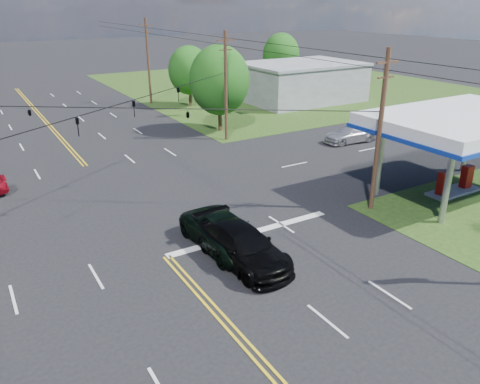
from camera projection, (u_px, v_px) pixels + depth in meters
ground at (117, 202)px, 29.58m from camera, size 280.00×280.00×0.00m
grass_ne at (278, 84)px, 71.63m from camera, size 46.00×48.00×0.03m
stop_bar at (251, 233)px, 25.61m from camera, size 10.00×0.50×0.02m
retail_ne at (301, 83)px, 58.90m from camera, size 14.00×10.00×4.40m
gas_canopy at (466, 123)px, 29.14m from camera, size 12.20×8.20×5.35m
pole_se at (380, 130)px, 26.76m from camera, size 1.60×0.28×9.50m
pole_ne at (226, 85)px, 41.05m from camera, size 1.60×0.28×9.50m
pole_right_far at (148, 60)px, 56.03m from camera, size 1.60×0.28×10.00m
span_wire_signals at (107, 108)px, 27.31m from camera, size 26.00×18.00×1.13m
power_lines at (113, 66)px, 24.73m from camera, size 26.04×100.00×0.64m
tree_right_a at (219, 80)px, 43.92m from camera, size 5.70×5.70×8.18m
tree_right_b at (189, 70)px, 54.88m from camera, size 4.94×4.94×7.09m
tree_far_r at (281, 55)px, 67.85m from camera, size 5.32×5.32×7.63m
pickup_dkgreen at (226, 233)px, 23.81m from camera, size 2.90×6.02×1.65m
suv_black at (242, 246)px, 22.48m from camera, size 2.86×6.21×1.76m
sedan_far at (351, 134)px, 41.84m from camera, size 5.31×2.58×1.49m
polesign_ne at (221, 64)px, 49.13m from camera, size 2.04×0.45×7.36m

